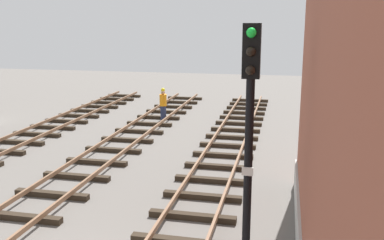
% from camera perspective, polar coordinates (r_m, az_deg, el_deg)
% --- Properties ---
extents(signal_mast, '(0.36, 0.40, 5.42)m').
position_cam_1_polar(signal_mast, '(9.03, 7.58, -0.36)').
color(signal_mast, black).
rests_on(signal_mast, ground).
extents(track_worker_foreground, '(0.40, 0.40, 1.87)m').
position_cam_1_polar(track_worker_foreground, '(24.45, -3.83, 2.06)').
color(track_worker_foreground, '#262D4C').
rests_on(track_worker_foreground, ground).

